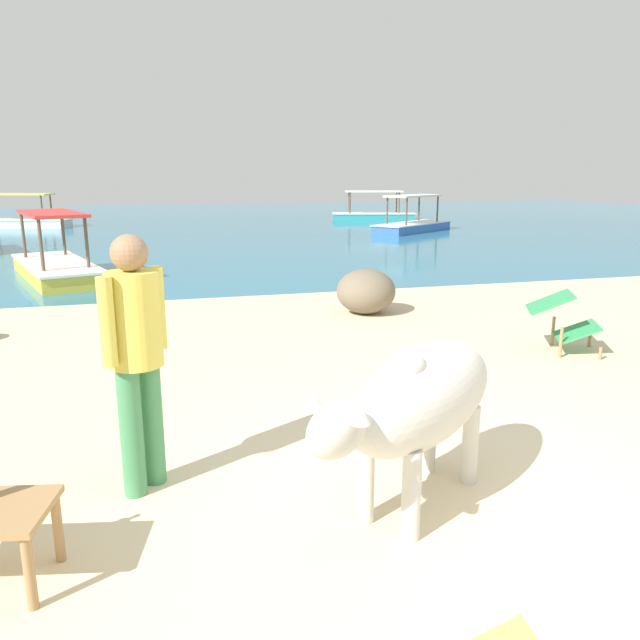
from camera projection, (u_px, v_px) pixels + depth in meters
sand_beach at (461, 525)px, 3.50m from camera, size 18.00×14.00×0.04m
water_surface at (197, 226)px, 24.16m from camera, size 60.00×36.00×0.03m
cow at (420, 399)px, 3.54m from camera, size 1.65×1.41×1.03m
deck_chair_near at (563, 318)px, 6.80m from camera, size 0.92×0.82×0.68m
person_standing at (136, 345)px, 3.67m from camera, size 0.37×0.40×1.62m
shore_rock_large at (366, 291)px, 8.71m from camera, size 1.01×1.00×0.64m
boat_white at (20, 220)px, 23.21m from camera, size 3.85×2.13×1.29m
boat_yellow at (56, 264)px, 11.85m from camera, size 2.23×3.85×1.29m
boat_blue at (413, 224)px, 21.53m from camera, size 3.65×3.09×1.29m
boat_teal at (373, 214)px, 27.11m from camera, size 3.84×2.02×1.29m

